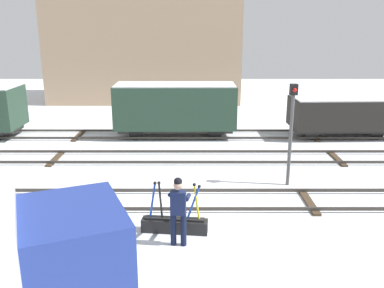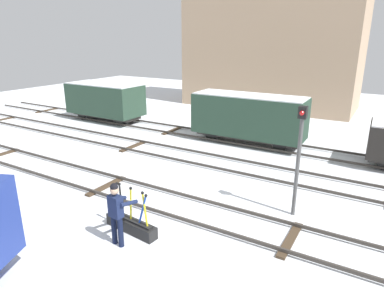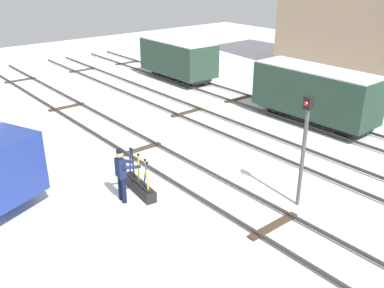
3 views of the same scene
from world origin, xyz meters
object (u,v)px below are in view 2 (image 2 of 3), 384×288
rail_worker (117,210)px  signal_post (299,150)px  switch_lever_frame (131,224)px  freight_car_back_track (248,116)px  freight_car_mid_siding (105,100)px

rail_worker → signal_post: signal_post is taller
switch_lever_frame → signal_post: bearing=48.2°
rail_worker → freight_car_back_track: (-0.48, 10.58, 0.45)m
rail_worker → freight_car_back_track: size_ratio=0.31×
rail_worker → freight_car_back_track: freight_car_back_track is taller
switch_lever_frame → freight_car_back_track: 9.98m
freight_car_back_track → freight_car_mid_siding: size_ratio=1.12×
signal_post → freight_car_mid_siding: size_ratio=0.67×
switch_lever_frame → freight_car_mid_siding: size_ratio=0.35×
switch_lever_frame → freight_car_mid_siding: 14.60m
signal_post → freight_car_back_track: signal_post is taller
switch_lever_frame → rail_worker: size_ratio=0.99×
switch_lever_frame → signal_post: 5.51m
signal_post → rail_worker: bearing=-131.9°
signal_post → freight_car_mid_siding: 15.89m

